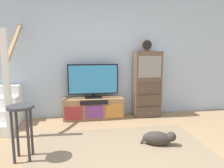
% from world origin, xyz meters
% --- Properties ---
extents(back_wall, '(6.40, 0.12, 2.70)m').
position_xyz_m(back_wall, '(0.00, 2.46, 1.35)').
color(back_wall, '#A8BCD1').
rests_on(back_wall, ground_plane).
extents(area_rug, '(2.60, 1.80, 0.01)m').
position_xyz_m(area_rug, '(0.00, 0.60, 0.01)').
color(area_rug, '#847056').
rests_on(area_rug, ground_plane).
extents(media_console, '(1.28, 0.38, 0.45)m').
position_xyz_m(media_console, '(-0.30, 2.19, 0.23)').
color(media_console, '#997047').
rests_on(media_console, ground_plane).
extents(television, '(1.07, 0.22, 0.73)m').
position_xyz_m(television, '(-0.30, 2.22, 0.84)').
color(television, black).
rests_on(television, media_console).
extents(side_cabinet, '(0.58, 0.38, 1.45)m').
position_xyz_m(side_cabinet, '(0.89, 2.20, 0.72)').
color(side_cabinet, brown).
rests_on(side_cabinet, ground_plane).
extents(desk_clock, '(0.22, 0.08, 0.24)m').
position_xyz_m(desk_clock, '(0.86, 2.19, 1.57)').
color(desk_clock, '#4C3823').
rests_on(desk_clock, side_cabinet).
extents(bar_stool_near, '(0.34, 0.34, 0.74)m').
position_xyz_m(bar_stool_near, '(-1.34, 0.62, 0.55)').
color(bar_stool_near, '#333338').
rests_on(bar_stool_near, ground_plane).
extents(dog, '(0.52, 0.33, 0.23)m').
position_xyz_m(dog, '(0.61, 0.73, 0.12)').
color(dog, '#332D28').
rests_on(dog, ground_plane).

